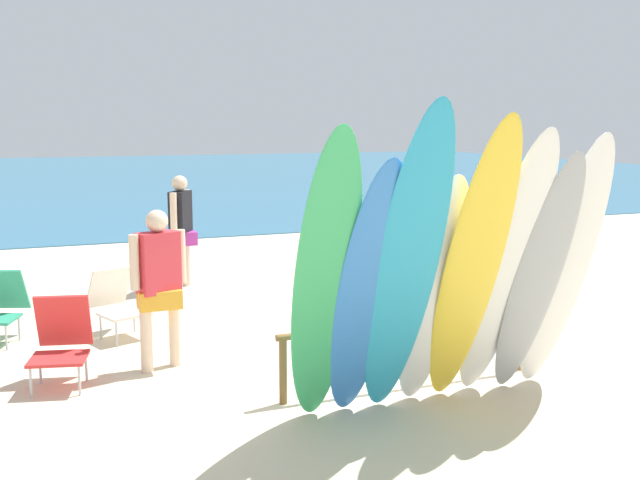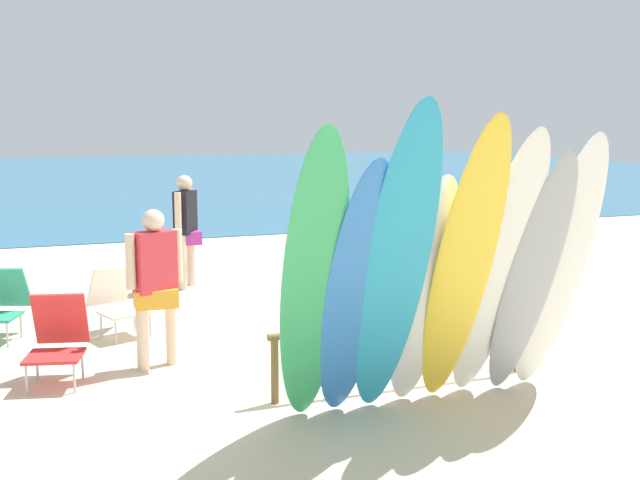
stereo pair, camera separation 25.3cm
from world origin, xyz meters
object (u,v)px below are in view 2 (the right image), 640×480
Objects in this scene: beachgoer_by_water at (155,277)px; surfboard_white_3 at (423,295)px; beachgoer_photographing at (186,223)px; surfboard_yellow_4 at (463,269)px; surfboard_rack at (404,335)px; surfboard_green_0 at (313,283)px; surfboard_white_7 at (559,268)px; beach_chair_red at (1,302)px; surfboard_grey_6 at (530,279)px; surfboard_white_5 at (498,271)px; beach_chair_blue at (58,337)px; surfboard_teal_2 at (396,267)px; surfboard_blue_1 at (356,294)px; beach_chair_striped at (117,299)px.

surfboard_white_3 is at bearing -65.69° from beachgoer_by_water.
surfboard_yellow_4 is at bearing -135.70° from beachgoer_photographing.
surfboard_rack is at bearing -134.90° from beachgoer_photographing.
surfboard_white_7 is at bearing 4.69° from surfboard_green_0.
beachgoer_photographing is (-0.97, 5.61, -0.07)m from surfboard_white_3.
beach_chair_red is (-1.52, 1.66, -0.50)m from beachgoer_by_water.
surfboard_white_7 is 6.07m from beach_chair_red.
beachgoer_by_water is at bearing 144.44° from surfboard_grey_6.
surfboard_yellow_4 is 1.08× the size of surfboard_white_7.
surfboard_white_5 is 1.04× the size of surfboard_white_7.
beachgoer_by_water is at bearing 140.76° from surfboard_white_5.
surfboard_white_3 is 3.49m from beach_chair_blue.
surfboard_white_7 reaches higher than beachgoer_photographing.
surfboard_grey_6 reaches higher than beach_chair_red.
beachgoer_photographing is (-0.63, 5.79, -0.35)m from surfboard_teal_2.
surfboard_white_7 reaches higher than surfboard_blue_1.
beachgoer_photographing reaches higher than beach_chair_red.
surfboard_white_5 is at bearing -16.82° from beach_chair_blue.
beach_chair_blue is (-3.48, 2.05, -0.78)m from surfboard_white_5.
surfboard_blue_1 is 3.05m from beach_chair_blue.
surfboard_teal_2 is (0.30, -0.11, 0.21)m from surfboard_blue_1.
beach_chair_striped reaches higher than surfboard_rack.
surfboard_white_3 is at bearing 172.62° from surfboard_grey_6.
surfboard_rack is at bearing 77.20° from surfboard_white_3.
surfboard_blue_1 is (0.36, 0.01, -0.12)m from surfboard_green_0.
surfboard_grey_6 is 4.76m from beach_chair_striped.
beachgoer_photographing is 1.05× the size of beachgoer_by_water.
surfboard_teal_2 is at bearing -141.47° from beachgoer_photographing.
surfboard_white_5 reaches higher than beach_chair_red.
surfboard_rack is 1.14m from surfboard_yellow_4.
surfboard_yellow_4 reaches higher than surfboard_green_0.
surfboard_yellow_4 is at bearing -171.25° from surfboard_white_5.
surfboard_teal_2 reaches higher than surfboard_grey_6.
surfboard_white_5 is (0.47, -0.78, 0.72)m from surfboard_rack.
beachgoer_by_water is (-2.54, 2.14, -0.29)m from surfboard_white_5.
surfboard_grey_6 is at bearing -56.35° from beachgoer_by_water.
beachgoer_by_water is at bearing -27.24° from beach_chair_red.
surfboard_grey_6 reaches higher than surfboard_rack.
surfboard_yellow_4 reaches higher than surfboard_rack.
surfboard_teal_2 is 1.75× the size of beachgoer_by_water.
surfboard_teal_2 is 1.30m from surfboard_grey_6.
beachgoer_by_water is 1.86× the size of beach_chair_striped.
beach_chair_blue is (-1.86, 2.00, -0.79)m from surfboard_green_0.
surfboard_rack is 1.51m from surfboard_white_7.
surfboard_blue_1 is at bearing 177.56° from surfboard_yellow_4.
surfboard_grey_6 is 1.50× the size of beachgoer_by_water.
beachgoer_photographing is at bearing 106.38° from surfboard_white_5.
beachgoer_by_water is at bearing 134.39° from surfboard_white_3.
surfboard_blue_1 reaches higher than surfboard_rack.
beach_chair_striped is (-1.20, -2.23, -0.54)m from beachgoer_photographing.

